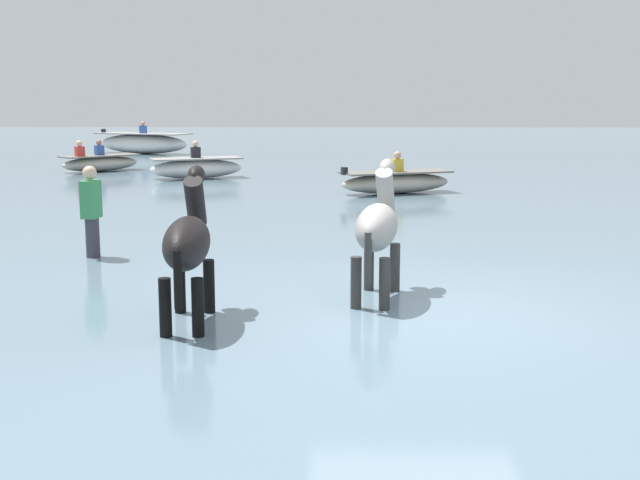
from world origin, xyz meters
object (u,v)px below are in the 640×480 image
object	(u,v)px
horse_trailing_black	(188,246)
boat_far_inshore	(196,168)
boat_mid_outer	(100,163)
person_onlooker_left	(92,219)
boat_distant_west	(143,143)
horse_lead_grey	(378,230)
boat_mid_channel	(396,182)

from	to	relation	value
horse_trailing_black	boat_far_inshore	world-z (taller)	horse_trailing_black
horse_trailing_black	boat_mid_outer	size ratio (longest dim) A/B	0.77
horse_trailing_black	person_onlooker_left	size ratio (longest dim) A/B	1.14
boat_far_inshore	person_onlooker_left	distance (m)	11.87
boat_distant_west	boat_mid_outer	bearing A→B (deg)	-86.04
boat_distant_west	boat_far_inshore	xyz separation A→B (m)	(3.95, -10.41, -0.12)
horse_lead_grey	horse_trailing_black	world-z (taller)	horse_trailing_black
horse_lead_grey	boat_far_inshore	world-z (taller)	horse_lead_grey
horse_lead_grey	boat_mid_outer	xyz separation A→B (m)	(-7.89, 16.43, -0.53)
horse_lead_grey	boat_far_inshore	xyz separation A→B (m)	(-4.51, 14.25, -0.50)
horse_trailing_black	horse_lead_grey	bearing A→B (deg)	29.04
horse_lead_grey	boat_mid_channel	size ratio (longest dim) A/B	0.64
boat_mid_channel	boat_mid_outer	bearing A→B (deg)	146.58
boat_mid_outer	boat_distant_west	world-z (taller)	boat_distant_west
horse_lead_grey	boat_distant_west	world-z (taller)	horse_lead_grey
boat_mid_outer	horse_lead_grey	bearing A→B (deg)	-64.36
boat_mid_channel	boat_distant_west	distance (m)	16.88
boat_mid_channel	person_onlooker_left	world-z (taller)	person_onlooker_left
boat_mid_outer	person_onlooker_left	bearing A→B (deg)	-74.51
boat_distant_west	boat_far_inshore	size ratio (longest dim) A/B	1.54
horse_lead_grey	person_onlooker_left	world-z (taller)	horse_lead_grey
horse_trailing_black	boat_distant_west	bearing A→B (deg)	104.13
horse_lead_grey	boat_distant_west	xyz separation A→B (m)	(-8.46, 24.66, -0.38)
horse_lead_grey	boat_mid_outer	bearing A→B (deg)	115.64
boat_mid_outer	boat_distant_west	size ratio (longest dim) A/B	0.56
boat_mid_channel	boat_mid_outer	xyz separation A→B (m)	(-8.80, 5.81, -0.00)
boat_mid_channel	boat_mid_outer	distance (m)	10.54
horse_lead_grey	horse_trailing_black	size ratio (longest dim) A/B	1.00
boat_mid_outer	person_onlooker_left	world-z (taller)	person_onlooker_left
horse_lead_grey	boat_mid_channel	xyz separation A→B (m)	(0.91, 10.63, -0.52)
boat_distant_west	boat_far_inshore	distance (m)	11.14
boat_mid_outer	horse_trailing_black	bearing A→B (deg)	-71.35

